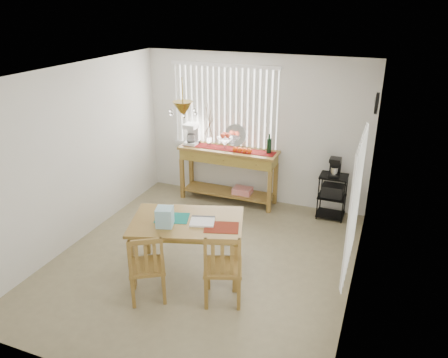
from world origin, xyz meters
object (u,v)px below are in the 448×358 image
at_px(cart_items, 335,167).
at_px(sideboard, 229,162).
at_px(chair_right, 223,268).
at_px(dining_table, 187,226).
at_px(chair_left, 147,267).
at_px(wire_cart, 332,192).

bearing_deg(cart_items, sideboard, -179.21).
height_order(sideboard, chair_right, sideboard).
bearing_deg(dining_table, cart_items, 56.23).
relative_size(cart_items, chair_right, 0.32).
relative_size(dining_table, chair_left, 1.78).
distance_m(cart_items, chair_right, 2.90).
distance_m(sideboard, chair_right, 2.88).
height_order(cart_items, chair_right, cart_items).
relative_size(dining_table, chair_right, 1.69).
bearing_deg(dining_table, sideboard, 97.27).
relative_size(wire_cart, cart_items, 2.43).
distance_m(cart_items, chair_left, 3.50).
height_order(sideboard, cart_items, cart_items).
height_order(cart_items, dining_table, cart_items).
height_order(sideboard, chair_left, sideboard).
bearing_deg(chair_left, dining_table, 74.70).
distance_m(wire_cart, chair_left, 3.47).
xyz_separation_m(wire_cart, cart_items, (0.00, 0.01, 0.44)).
xyz_separation_m(wire_cart, chair_left, (-1.73, -3.00, -0.00)).
bearing_deg(sideboard, cart_items, 0.79).
relative_size(sideboard, chair_left, 1.91).
xyz_separation_m(wire_cart, dining_table, (-1.54, -2.29, 0.22)).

